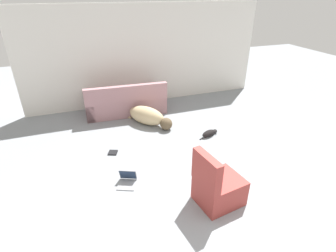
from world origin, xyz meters
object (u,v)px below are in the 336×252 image
Objects in this scene: couch at (126,103)px; book_red at (208,169)px; side_chair at (217,187)px; laptop_open at (127,179)px; cat at (209,133)px; book_black at (113,153)px; dog at (149,116)px.

couch is 10.87× the size of book_red.
book_red is 0.86m from side_chair.
book_red is at bearing -27.90° from side_chair.
laptop_open is 0.43× the size of side_chair.
cat is at bearing 61.42° from book_red.
cat is 2.04m from side_chair.
book_red is (1.53, -1.11, 0.00)m from book_black.
book_red is at bearing -24.21° from dog.
couch reaches higher than book_red.
book_red is (0.88, -2.89, -0.26)m from couch.
couch is at bearing 165.17° from dog.
book_black is at bearing 25.55° from side_chair.
book_black is 1.18× the size of book_red.
side_chair is (-0.27, -0.77, 0.28)m from book_red.
side_chair is at bearing 102.87° from couch.
couch is at bearing 106.96° from book_red.
dog is at bearing 88.33° from laptop_open.
cat is at bearing 132.24° from couch.
dog is at bearing 104.14° from book_red.
couch is 5.15× the size of laptop_open.
couch is 1.69× the size of dog.
book_red is at bearing 110.33° from couch.
cat is at bearing -33.41° from side_chair.
side_chair is (1.17, -0.89, 0.22)m from laptop_open.
dog is 2.83m from side_chair.
couch is 2.83m from laptop_open.
dog is (0.36, -0.84, -0.07)m from couch.
dog is 2.13m from book_red.
couch reaches higher than book_black.
dog reaches higher than book_black.
laptop_open is 1.45m from book_red.
dog is 1.48m from cat.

